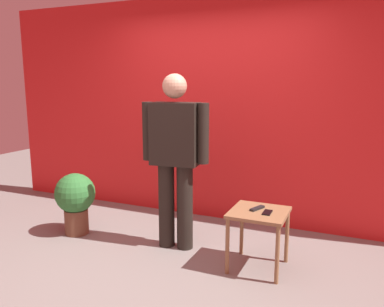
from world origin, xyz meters
The scene contains 7 objects.
ground_plane centered at (0.00, 0.00, 0.00)m, with size 12.00×12.00×0.00m, color gray.
back_wall_red centered at (0.00, 1.60, 1.34)m, with size 6.00×0.12×2.67m, color red.
standing_person centered at (-0.03, 0.56, 0.98)m, with size 0.70×0.28×1.75m.
side_table centered at (0.86, 0.44, 0.46)m, with size 0.50×0.50×0.54m.
cell_phone centered at (0.94, 0.42, 0.55)m, with size 0.07×0.14×0.01m, color black.
tv_remote centered at (0.83, 0.48, 0.55)m, with size 0.04×0.17×0.02m, color black.
potted_plant centered at (-1.20, 0.43, 0.41)m, with size 0.44×0.44×0.69m.
Camera 1 is at (1.65, -2.84, 1.69)m, focal length 36.49 mm.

